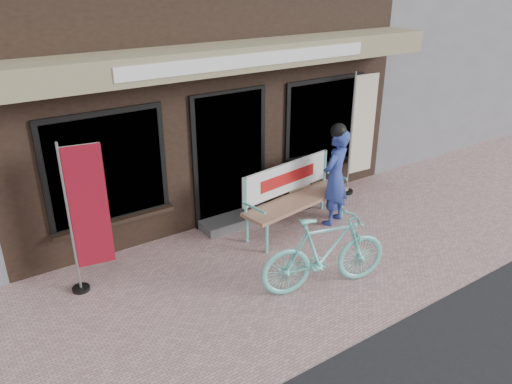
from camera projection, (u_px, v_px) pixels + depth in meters
ground at (305, 271)px, 7.02m from camera, size 70.00×70.00×0.00m
storefront at (146, 20)px, 9.55m from camera, size 7.00×6.77×6.00m
neighbor_right_near at (416, 11)px, 14.40m from camera, size 10.00×7.00×5.60m
bench at (293, 191)px, 7.99m from camera, size 2.04×0.79×1.08m
person at (335, 175)px, 8.05m from camera, size 0.69×0.58×1.71m
bicycle at (325, 252)px, 6.46m from camera, size 1.83×0.93×1.06m
nobori_red at (87, 216)px, 6.25m from camera, size 0.61×0.26×2.06m
nobori_cream at (361, 131)px, 9.12m from camera, size 0.67×0.26×2.29m
menu_stand at (298, 184)px, 8.56m from camera, size 0.50×0.14×1.00m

